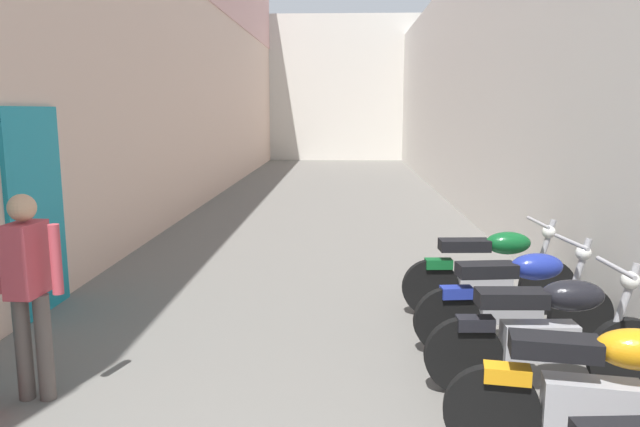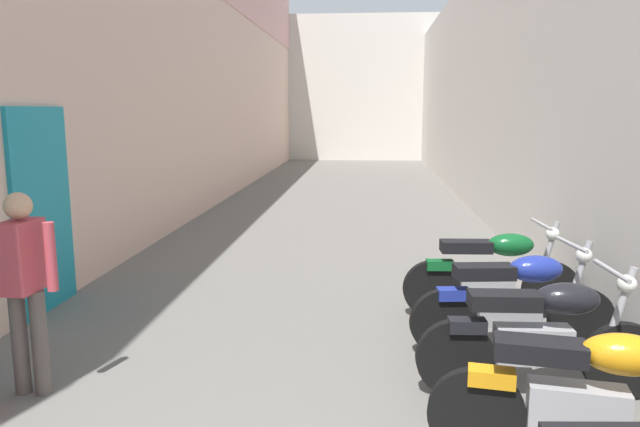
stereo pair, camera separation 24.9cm
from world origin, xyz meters
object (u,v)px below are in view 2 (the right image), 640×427
(motorcycle_fifth, at_px, (515,300))
(motorcycle_fourth, at_px, (541,334))
(motorcycle_third, at_px, (589,396))
(motorcycle_sixth, at_px, (493,271))
(pedestrian_mid_alley, at_px, (24,279))

(motorcycle_fifth, bearing_deg, motorcycle_fourth, -90.00)
(motorcycle_third, distance_m, motorcycle_sixth, 2.80)
(pedestrian_mid_alley, bearing_deg, motorcycle_fourth, 3.90)
(motorcycle_third, relative_size, motorcycle_sixth, 0.99)
(motorcycle_fourth, relative_size, motorcycle_sixth, 1.00)
(motorcycle_sixth, bearing_deg, motorcycle_fifth, -90.00)
(motorcycle_third, height_order, pedestrian_mid_alley, pedestrian_mid_alley)
(motorcycle_fourth, bearing_deg, pedestrian_mid_alley, -176.10)
(motorcycle_fifth, bearing_deg, pedestrian_mid_alley, -164.17)
(motorcycle_third, relative_size, pedestrian_mid_alley, 1.17)
(motorcycle_third, height_order, motorcycle_fifth, same)
(motorcycle_fifth, xyz_separation_m, pedestrian_mid_alley, (-3.87, -1.10, 0.42))
(motorcycle_third, height_order, motorcycle_fourth, same)
(motorcycle_fifth, bearing_deg, motorcycle_third, -90.00)
(motorcycle_third, xyz_separation_m, motorcycle_sixth, (0.00, 2.80, 0.00))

